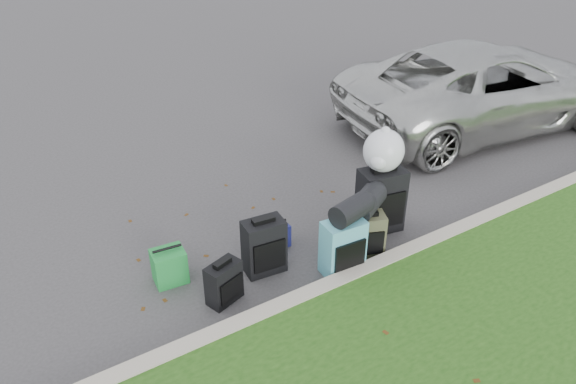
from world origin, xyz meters
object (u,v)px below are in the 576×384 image
suitcase_small_black (224,283)px  tote_green (169,266)px  suitcase_teal (343,247)px  suv (485,86)px  suitcase_olive (367,235)px  tote_navy (277,235)px  suitcase_large_black_left (264,246)px  suitcase_large_black_right (381,200)px

suitcase_small_black → tote_green: suitcase_small_black is taller
suitcase_small_black → suitcase_teal: size_ratio=0.71×
suv → suitcase_olive: bearing=121.9°
suv → suitcase_teal: bearing=120.8°
suv → tote_navy: (-4.70, -1.14, -0.54)m
suv → tote_green: 6.11m
suitcase_large_black_left → tote_green: suitcase_large_black_left is taller
suitcase_large_black_right → tote_green: size_ratio=2.08×
suitcase_olive → tote_green: bearing=-177.5°
suitcase_small_black → suitcase_olive: bearing=-23.1°
tote_navy → tote_green: bearing=177.1°
suitcase_small_black → tote_navy: bearing=10.9°
suitcase_large_black_left → tote_navy: size_ratio=2.26×
suv → suitcase_large_black_left: (-5.05, -1.45, -0.37)m
suitcase_olive → suitcase_teal: bearing=-144.2°
tote_navy → suitcase_large_black_right: bearing=-16.1°
suitcase_small_black → suv: bearing=-1.4°
suv → tote_navy: size_ratio=17.56×
suv → suitcase_large_black_left: size_ratio=7.75×
suitcase_small_black → tote_green: bearing=103.1°
suitcase_large_black_left → suitcase_olive: (1.13, -0.37, -0.05)m
suv → suitcase_small_black: suv is taller
suitcase_small_black → tote_green: 0.69m
suitcase_large_black_right → tote_navy: (-1.23, 0.36, -0.26)m
suitcase_large_black_right → suitcase_teal: bearing=-142.8°
suitcase_small_black → tote_green: (-0.35, 0.59, -0.04)m
tote_green → suitcase_small_black: bearing=-53.4°
suitcase_teal → tote_green: 1.87m
tote_green → suitcase_olive: bearing=-14.1°
suv → suitcase_teal: size_ratio=7.66×
suitcase_large_black_left → tote_green: bearing=164.2°
suitcase_teal → suitcase_olive: bearing=17.4°
suitcase_small_black → suitcase_olive: size_ratio=0.87×
suv → suitcase_teal: 4.76m
suitcase_small_black → suitcase_large_black_left: bearing=1.5°
suitcase_teal → tote_navy: size_ratio=2.29×
suv → suitcase_small_black: 5.90m
suitcase_large_black_left → suitcase_teal: 0.85m
suitcase_olive → tote_green: size_ratio=1.37×
suitcase_small_black → tote_navy: (0.95, 0.52, -0.09)m
suitcase_large_black_right → tote_navy: bearing=175.4°
suitcase_olive → tote_navy: bearing=161.1°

